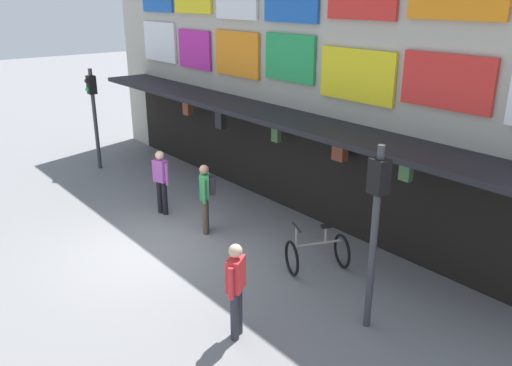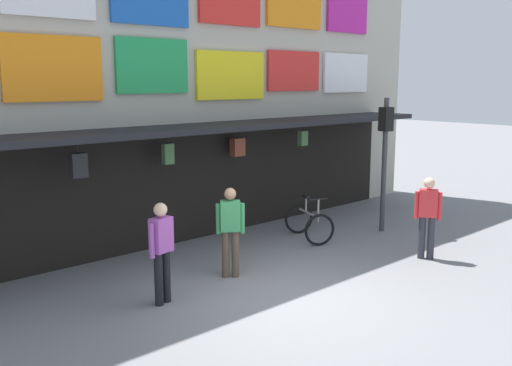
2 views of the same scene
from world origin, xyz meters
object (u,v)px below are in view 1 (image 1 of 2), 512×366
Objects in this scene: traffic_light_near at (93,103)px; pedestrian_in_blue at (161,179)px; bicycle_parked at (317,253)px; pedestrian_in_black at (236,286)px; traffic_light_far at (377,210)px; pedestrian_in_red at (206,193)px.

pedestrian_in_blue is (4.61, -0.27, -1.19)m from traffic_light_near.
bicycle_parked is 2.73m from pedestrian_in_black.
pedestrian_in_blue is at bearing -3.37° from traffic_light_near.
traffic_light_far is 6.58m from pedestrian_in_blue.
traffic_light_near is 2.38× the size of bicycle_parked.
traffic_light_near is 4.77m from pedestrian_in_blue.
pedestrian_in_black is at bearing -74.74° from bicycle_parked.
pedestrian_in_red is 1.00× the size of pedestrian_in_blue.
traffic_light_far is 1.90× the size of pedestrian_in_black.
pedestrian_in_black is at bearing -121.59° from traffic_light_far.
traffic_light_far is at bearing 2.58° from pedestrian_in_blue.
traffic_light_far is at bearing 0.10° from traffic_light_near.
traffic_light_near reaches higher than pedestrian_in_red.
pedestrian_in_red is at bearing -0.16° from traffic_light_near.
pedestrian_in_blue is at bearing -168.15° from bicycle_parked.
bicycle_parked is 0.80× the size of pedestrian_in_blue.
traffic_light_near is at bearing -179.90° from traffic_light_far.
traffic_light_near is at bearing -175.71° from bicycle_parked.
pedestrian_in_blue is (-6.46, -0.29, -1.19)m from traffic_light_far.
pedestrian_in_blue is (-1.65, -0.25, -0.04)m from pedestrian_in_red.
pedestrian_in_red and pedestrian_in_black have the same top height.
traffic_light_far reaches higher than pedestrian_in_black.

